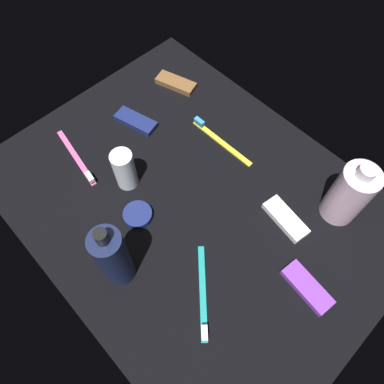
# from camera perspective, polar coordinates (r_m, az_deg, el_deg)

# --- Properties ---
(ground_plane) EXTENTS (0.84, 0.64, 0.01)m
(ground_plane) POSITION_cam_1_polar(r_m,az_deg,el_deg) (0.79, -0.00, -1.27)
(ground_plane) COLOR black
(lotion_bottle) EXTENTS (0.06, 0.06, 0.19)m
(lotion_bottle) POSITION_cam_1_polar(r_m,az_deg,el_deg) (0.65, -12.36, -10.04)
(lotion_bottle) COLOR #151E3F
(lotion_bottle) RESTS_ON ground_plane
(bodywash_bottle) EXTENTS (0.07, 0.07, 0.16)m
(bodywash_bottle) POSITION_cam_1_polar(r_m,az_deg,el_deg) (0.77, 23.68, -0.29)
(bodywash_bottle) COLOR silver
(bodywash_bottle) RESTS_ON ground_plane
(deodorant_stick) EXTENTS (0.05, 0.05, 0.10)m
(deodorant_stick) POSITION_cam_1_polar(r_m,az_deg,el_deg) (0.77, -10.63, 3.52)
(deodorant_stick) COLOR silver
(deodorant_stick) RESTS_ON ground_plane
(toothbrush_teal) EXTENTS (0.14, 0.13, 0.02)m
(toothbrush_teal) POSITION_cam_1_polar(r_m,az_deg,el_deg) (0.70, 1.75, -16.35)
(toothbrush_teal) COLOR teal
(toothbrush_teal) RESTS_ON ground_plane
(toothbrush_yellow) EXTENTS (0.18, 0.02, 0.02)m
(toothbrush_yellow) POSITION_cam_1_polar(r_m,az_deg,el_deg) (0.86, 4.21, 8.38)
(toothbrush_yellow) COLOR yellow
(toothbrush_yellow) RESTS_ON ground_plane
(toothbrush_pink) EXTENTS (0.18, 0.04, 0.02)m
(toothbrush_pink) POSITION_cam_1_polar(r_m,az_deg,el_deg) (0.87, -17.63, 4.91)
(toothbrush_pink) COLOR #E55999
(toothbrush_pink) RESTS_ON ground_plane
(snack_bar_white) EXTENTS (0.11, 0.05, 0.01)m
(snack_bar_white) POSITION_cam_1_polar(r_m,az_deg,el_deg) (0.78, 14.61, -4.12)
(snack_bar_white) COLOR white
(snack_bar_white) RESTS_ON ground_plane
(snack_bar_brown) EXTENTS (0.11, 0.07, 0.01)m
(snack_bar_brown) POSITION_cam_1_polar(r_m,az_deg,el_deg) (0.98, -2.57, 16.85)
(snack_bar_brown) COLOR brown
(snack_bar_brown) RESTS_ON ground_plane
(snack_bar_purple) EXTENTS (0.11, 0.05, 0.01)m
(snack_bar_purple) POSITION_cam_1_polar(r_m,az_deg,el_deg) (0.74, 17.79, -14.16)
(snack_bar_purple) COLOR purple
(snack_bar_purple) RESTS_ON ground_plane
(snack_bar_navy) EXTENTS (0.11, 0.07, 0.01)m
(snack_bar_navy) POSITION_cam_1_polar(r_m,az_deg,el_deg) (0.90, -8.89, 11.04)
(snack_bar_navy) COLOR navy
(snack_bar_navy) RESTS_ON ground_plane
(cream_tin_left) EXTENTS (0.06, 0.06, 0.02)m
(cream_tin_left) POSITION_cam_1_polar(r_m,az_deg,el_deg) (0.76, -8.59, -3.60)
(cream_tin_left) COLOR navy
(cream_tin_left) RESTS_ON ground_plane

